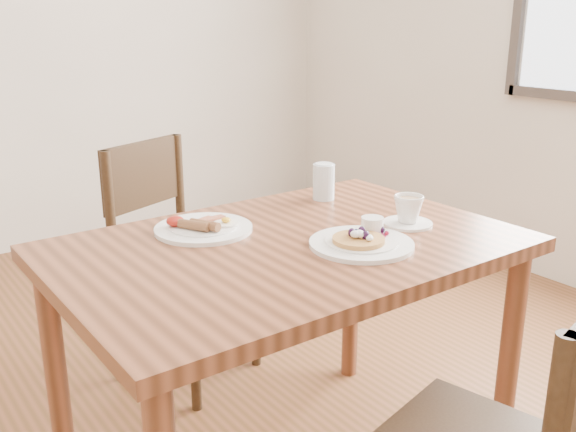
% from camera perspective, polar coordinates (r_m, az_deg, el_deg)
% --- Properties ---
extents(dining_table, '(1.20, 0.80, 0.75)m').
position_cam_1_polar(dining_table, '(1.72, 0.00, -5.36)').
color(dining_table, brown).
rests_on(dining_table, ground).
extents(chair_far, '(0.54, 0.54, 0.88)m').
position_cam_1_polar(chair_far, '(2.41, -10.06, -2.92)').
color(chair_far, '#332112').
rests_on(chair_far, ground).
extents(pancake_plate, '(0.27, 0.27, 0.06)m').
position_cam_1_polar(pancake_plate, '(1.67, 6.61, -2.17)').
color(pancake_plate, white).
rests_on(pancake_plate, dining_table).
extents(breakfast_plate, '(0.27, 0.27, 0.04)m').
position_cam_1_polar(breakfast_plate, '(1.78, -7.63, -0.99)').
color(breakfast_plate, white).
rests_on(breakfast_plate, dining_table).
extents(teacup_saucer, '(0.14, 0.14, 0.09)m').
position_cam_1_polar(teacup_saucer, '(1.84, 10.64, 0.37)').
color(teacup_saucer, white).
rests_on(teacup_saucer, dining_table).
extents(water_glass, '(0.07, 0.07, 0.12)m').
position_cam_1_polar(water_glass, '(2.06, 3.20, 3.05)').
color(water_glass, silver).
rests_on(water_glass, dining_table).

